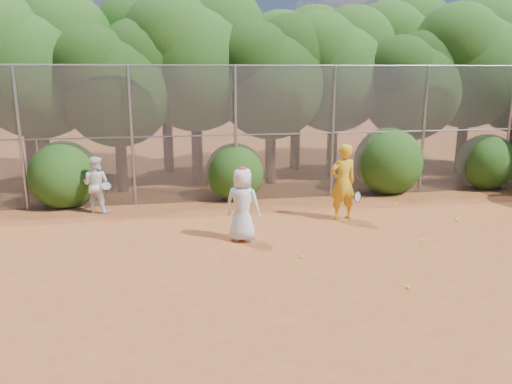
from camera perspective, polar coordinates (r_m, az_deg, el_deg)
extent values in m
plane|color=brown|center=(9.89, 8.34, -9.38)|extent=(80.00, 80.00, 0.00)
cylinder|color=gray|center=(15.29, -25.34, 5.43)|extent=(0.09, 0.09, 4.00)
cylinder|color=gray|center=(14.78, -14.01, 6.10)|extent=(0.09, 0.09, 4.00)
cylinder|color=gray|center=(14.86, -2.33, 6.53)|extent=(0.09, 0.09, 4.00)
cylinder|color=gray|center=(15.54, 8.77, 6.70)|extent=(0.09, 0.09, 4.00)
cylinder|color=gray|center=(16.74, 18.62, 6.64)|extent=(0.09, 0.09, 4.00)
cylinder|color=gray|center=(18.35, 26.95, 6.44)|extent=(0.09, 0.09, 4.00)
cylinder|color=gray|center=(14.91, 1.52, 14.27)|extent=(20.00, 0.05, 0.05)
cylinder|color=gray|center=(15.03, 1.47, 6.62)|extent=(20.00, 0.04, 0.04)
cube|color=slate|center=(15.03, 1.47, 6.62)|extent=(20.00, 0.02, 4.00)
cylinder|color=black|center=(17.79, -23.04, 4.23)|extent=(0.38, 0.38, 2.52)
sphere|color=#1C4411|center=(17.60, -23.80, 12.18)|extent=(4.03, 4.03, 4.03)
sphere|color=#1C4411|center=(17.85, -21.21, 15.66)|extent=(3.23, 3.23, 3.23)
sphere|color=#1C4411|center=(17.49, -26.61, 14.55)|extent=(3.02, 3.02, 3.02)
cylinder|color=black|center=(16.72, -15.14, 3.70)|extent=(0.36, 0.36, 2.17)
sphere|color=black|center=(16.51, -15.60, 10.99)|extent=(3.47, 3.47, 3.47)
sphere|color=black|center=(16.79, -13.26, 14.13)|extent=(2.78, 2.78, 2.78)
sphere|color=black|center=(16.30, -18.03, 13.24)|extent=(2.60, 2.60, 2.60)
cylinder|color=black|center=(17.63, -6.76, 5.38)|extent=(0.39, 0.39, 2.66)
sphere|color=#1C4411|center=(17.45, -7.01, 13.88)|extent=(4.26, 4.26, 4.26)
sphere|color=#1C4411|center=(17.97, -4.35, 17.33)|extent=(3.40, 3.40, 3.40)
sphere|color=#1C4411|center=(17.13, -9.63, 16.65)|extent=(3.19, 3.19, 3.19)
cylinder|color=black|center=(17.38, 1.65, 4.71)|extent=(0.37, 0.37, 2.27)
sphere|color=black|center=(17.17, 1.70, 12.08)|extent=(3.64, 3.64, 3.64)
sphere|color=black|center=(17.69, 3.87, 15.05)|extent=(2.91, 2.91, 2.91)
sphere|color=black|center=(16.78, -0.29, 14.53)|extent=(2.73, 2.73, 2.73)
cylinder|color=black|center=(18.78, 8.69, 5.50)|extent=(0.38, 0.38, 2.45)
sphere|color=#1C4411|center=(18.60, 8.96, 12.84)|extent=(3.92, 3.92, 3.92)
sphere|color=#1C4411|center=(19.24, 10.98, 15.71)|extent=(3.14, 3.14, 3.14)
sphere|color=#1C4411|center=(18.11, 7.23, 15.36)|extent=(2.94, 2.94, 2.94)
cylinder|color=black|center=(18.85, 16.89, 4.56)|extent=(0.36, 0.36, 2.10)
sphere|color=black|center=(18.65, 17.33, 10.81)|extent=(3.36, 3.36, 3.36)
sphere|color=black|center=(19.25, 18.88, 13.28)|extent=(2.69, 2.69, 2.69)
sphere|color=black|center=(18.15, 16.16, 12.95)|extent=(2.52, 2.52, 2.52)
cylinder|color=black|center=(20.56, 22.46, 5.52)|extent=(0.39, 0.39, 2.59)
sphere|color=#1C4411|center=(20.40, 23.12, 12.59)|extent=(4.14, 4.14, 4.14)
sphere|color=#1C4411|center=(21.22, 24.72, 15.25)|extent=(3.32, 3.32, 3.32)
sphere|color=#1C4411|center=(19.77, 22.02, 15.09)|extent=(3.11, 3.11, 3.11)
cylinder|color=black|center=(20.23, -24.40, 5.27)|extent=(0.39, 0.39, 2.62)
sphere|color=#1C4411|center=(20.07, -25.14, 12.54)|extent=(4.20, 4.20, 4.20)
sphere|color=#1C4411|center=(20.31, -22.77, 15.74)|extent=(3.36, 3.36, 3.36)
cylinder|color=black|center=(19.77, -10.05, 6.37)|extent=(0.40, 0.40, 2.80)
sphere|color=#1C4411|center=(19.62, -10.40, 14.34)|extent=(4.48, 4.48, 4.48)
sphere|color=#1C4411|center=(20.14, -7.86, 17.60)|extent=(3.58, 3.58, 3.58)
sphere|color=#1C4411|center=(19.34, -12.94, 16.89)|extent=(3.36, 3.36, 3.36)
cylinder|color=black|center=(20.01, 4.51, 6.22)|extent=(0.38, 0.38, 2.52)
sphere|color=#1C4411|center=(19.84, 4.65, 13.31)|extent=(4.03, 4.03, 4.03)
sphere|color=#1C4411|center=(20.47, 6.69, 16.09)|extent=(3.23, 3.23, 3.23)
sphere|color=#1C4411|center=(19.40, 2.83, 15.71)|extent=(3.02, 3.02, 3.02)
cylinder|color=black|center=(22.09, 15.58, 6.74)|extent=(0.40, 0.40, 2.73)
sphere|color=#1C4411|center=(21.95, 16.04, 13.68)|extent=(4.37, 4.37, 4.37)
sphere|color=#1C4411|center=(22.77, 17.80, 16.30)|extent=(3.49, 3.49, 3.49)
sphere|color=#1C4411|center=(21.36, 14.67, 16.13)|extent=(3.28, 3.28, 3.28)
sphere|color=#1C4411|center=(15.50, -21.12, 2.17)|extent=(2.00, 2.00, 2.00)
sphere|color=#1C4411|center=(15.33, -2.44, 2.59)|extent=(1.80, 1.80, 1.80)
sphere|color=#1C4411|center=(16.68, 14.87, 3.75)|extent=(2.20, 2.20, 2.20)
sphere|color=#1C4411|center=(18.44, 24.80, 3.38)|extent=(1.90, 1.90, 1.90)
imported|color=gold|center=(13.25, 9.89, 1.11)|extent=(0.80, 0.59, 2.02)
torus|color=black|center=(13.27, 11.54, -0.54)|extent=(0.29, 0.22, 0.30)
cylinder|color=black|center=(13.41, 10.78, -0.51)|extent=(0.18, 0.25, 0.07)
imported|color=silver|center=(11.46, -1.54, -1.44)|extent=(1.00, 0.89, 1.72)
ellipsoid|color=red|center=(11.27, -1.57, 2.59)|extent=(0.22, 0.22, 0.13)
sphere|color=#D6EF2B|center=(11.32, 0.11, -1.68)|extent=(0.07, 0.07, 0.07)
imported|color=white|center=(14.50, -17.82, 0.83)|extent=(0.93, 0.84, 1.58)
torus|color=black|center=(14.17, -16.78, 0.67)|extent=(0.34, 0.28, 0.23)
cylinder|color=black|center=(14.35, -16.76, 0.20)|extent=(0.07, 0.22, 0.22)
sphere|color=#D6EF2B|center=(12.18, 18.42, -5.29)|extent=(0.07, 0.07, 0.07)
sphere|color=#D6EF2B|center=(14.14, 21.94, -2.99)|extent=(0.07, 0.07, 0.07)
sphere|color=#D6EF2B|center=(9.61, 16.98, -10.35)|extent=(0.07, 0.07, 0.07)
sphere|color=#D6EF2B|center=(10.65, 5.22, -7.36)|extent=(0.07, 0.07, 0.07)
sphere|color=#D6EF2B|center=(15.27, 15.67, -1.30)|extent=(0.07, 0.07, 0.07)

